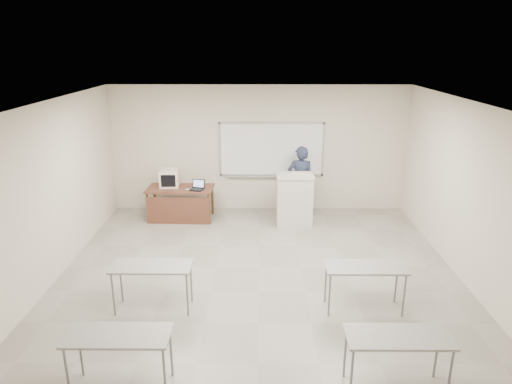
{
  "coord_description": "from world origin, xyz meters",
  "views": [
    {
      "loc": [
        0.01,
        -6.62,
        3.89
      ],
      "look_at": [
        -0.05,
        2.2,
        1.01
      ],
      "focal_mm": 32.0,
      "sensor_mm": 36.0,
      "label": 1
    }
  ],
  "objects_px": {
    "podium": "(295,199)",
    "crt_monitor": "(170,178)",
    "mouse": "(187,190)",
    "presenter": "(300,181)",
    "whiteboard": "(271,150)",
    "instructor_desk": "(180,197)",
    "keyboard": "(302,173)",
    "laptop": "(197,187)"
  },
  "relations": [
    {
      "from": "podium",
      "to": "crt_monitor",
      "type": "bearing_deg",
      "value": 171.47
    },
    {
      "from": "podium",
      "to": "presenter",
      "type": "distance_m",
      "value": 0.65
    },
    {
      "from": "mouse",
      "to": "instructor_desk",
      "type": "bearing_deg",
      "value": 162.05
    },
    {
      "from": "instructor_desk",
      "to": "laptop",
      "type": "bearing_deg",
      "value": -0.47
    },
    {
      "from": "mouse",
      "to": "keyboard",
      "type": "height_order",
      "value": "keyboard"
    },
    {
      "from": "whiteboard",
      "to": "crt_monitor",
      "type": "xyz_separation_m",
      "value": [
        -2.35,
        -0.54,
        -0.54
      ]
    },
    {
      "from": "instructor_desk",
      "to": "crt_monitor",
      "type": "bearing_deg",
      "value": 138.25
    },
    {
      "from": "whiteboard",
      "to": "podium",
      "type": "relative_size",
      "value": 2.15
    },
    {
      "from": "crt_monitor",
      "to": "presenter",
      "type": "xyz_separation_m",
      "value": [
        3.02,
        0.13,
        -0.11
      ]
    },
    {
      "from": "podium",
      "to": "laptop",
      "type": "height_order",
      "value": "podium"
    },
    {
      "from": "crt_monitor",
      "to": "whiteboard",
      "type": "bearing_deg",
      "value": 10.96
    },
    {
      "from": "instructor_desk",
      "to": "presenter",
      "type": "height_order",
      "value": "presenter"
    },
    {
      "from": "instructor_desk",
      "to": "presenter",
      "type": "distance_m",
      "value": 2.81
    },
    {
      "from": "whiteboard",
      "to": "podium",
      "type": "distance_m",
      "value": 1.42
    },
    {
      "from": "instructor_desk",
      "to": "podium",
      "type": "distance_m",
      "value": 2.61
    },
    {
      "from": "instructor_desk",
      "to": "mouse",
      "type": "xyz_separation_m",
      "value": [
        0.2,
        -0.09,
        0.22
      ]
    },
    {
      "from": "crt_monitor",
      "to": "mouse",
      "type": "distance_m",
      "value": 0.58
    },
    {
      "from": "mouse",
      "to": "presenter",
      "type": "height_order",
      "value": "presenter"
    },
    {
      "from": "mouse",
      "to": "presenter",
      "type": "distance_m",
      "value": 2.61
    },
    {
      "from": "presenter",
      "to": "crt_monitor",
      "type": "bearing_deg",
      "value": 3.88
    },
    {
      "from": "podium",
      "to": "crt_monitor",
      "type": "xyz_separation_m",
      "value": [
        -2.85,
        0.43,
        0.36
      ]
    },
    {
      "from": "whiteboard",
      "to": "mouse",
      "type": "height_order",
      "value": "whiteboard"
    },
    {
      "from": "crt_monitor",
      "to": "mouse",
      "type": "bearing_deg",
      "value": -37.9
    },
    {
      "from": "laptop",
      "to": "keyboard",
      "type": "relative_size",
      "value": 0.7
    },
    {
      "from": "whiteboard",
      "to": "laptop",
      "type": "bearing_deg",
      "value": -154.92
    },
    {
      "from": "podium",
      "to": "keyboard",
      "type": "distance_m",
      "value": 0.61
    },
    {
      "from": "crt_monitor",
      "to": "laptop",
      "type": "relative_size",
      "value": 1.63
    },
    {
      "from": "keyboard",
      "to": "crt_monitor",
      "type": "bearing_deg",
      "value": -166.84
    },
    {
      "from": "podium",
      "to": "crt_monitor",
      "type": "distance_m",
      "value": 2.91
    },
    {
      "from": "laptop",
      "to": "keyboard",
      "type": "distance_m",
      "value": 2.38
    },
    {
      "from": "podium",
      "to": "laptop",
      "type": "bearing_deg",
      "value": 175.43
    },
    {
      "from": "instructor_desk",
      "to": "presenter",
      "type": "relative_size",
      "value": 0.9
    },
    {
      "from": "whiteboard",
      "to": "presenter",
      "type": "relative_size",
      "value": 1.49
    },
    {
      "from": "podium",
      "to": "laptop",
      "type": "xyz_separation_m",
      "value": [
        -2.2,
        0.18,
        0.22
      ]
    },
    {
      "from": "instructor_desk",
      "to": "mouse",
      "type": "bearing_deg",
      "value": -21.97
    },
    {
      "from": "instructor_desk",
      "to": "mouse",
      "type": "distance_m",
      "value": 0.31
    },
    {
      "from": "whiteboard",
      "to": "instructor_desk",
      "type": "distance_m",
      "value": 2.42
    },
    {
      "from": "whiteboard",
      "to": "instructor_desk",
      "type": "xyz_separation_m",
      "value": [
        -2.1,
        -0.78,
        -0.93
      ]
    },
    {
      "from": "whiteboard",
      "to": "laptop",
      "type": "xyz_separation_m",
      "value": [
        -1.7,
        -0.8,
        -0.68
      ]
    },
    {
      "from": "crt_monitor",
      "to": "presenter",
      "type": "bearing_deg",
      "value": 0.52
    },
    {
      "from": "instructor_desk",
      "to": "podium",
      "type": "bearing_deg",
      "value": -2.56
    },
    {
      "from": "whiteboard",
      "to": "podium",
      "type": "bearing_deg",
      "value": -62.88
    }
  ]
}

